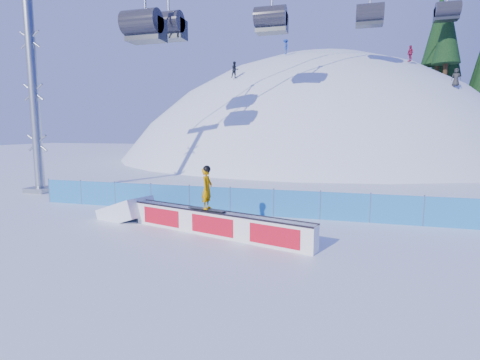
# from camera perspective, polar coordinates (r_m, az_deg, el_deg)

# --- Properties ---
(ground) EXTENTS (160.00, 160.00, 0.00)m
(ground) POSITION_cam_1_polar(r_m,az_deg,el_deg) (12.65, -3.36, -9.77)
(ground) COLOR white
(ground) RESTS_ON ground
(snow_hill) EXTENTS (64.00, 64.00, 64.00)m
(snow_hill) POSITION_cam_1_polar(r_m,az_deg,el_deg) (57.78, 11.26, -14.67)
(snow_hill) COLOR white
(snow_hill) RESTS_ON ground
(safety_fence) EXTENTS (22.05, 0.05, 1.30)m
(safety_fence) POSITION_cam_1_polar(r_m,az_deg,el_deg) (16.68, 1.78, -3.35)
(safety_fence) COLOR #2273B8
(safety_fence) RESTS_ON ground
(rail_box) EXTENTS (7.43, 2.66, 0.91)m
(rail_box) POSITION_cam_1_polar(r_m,az_deg,el_deg) (13.54, -3.68, -6.62)
(rail_box) COLOR white
(rail_box) RESTS_ON ground
(snow_ramp) EXTENTS (2.59, 2.01, 1.42)m
(snow_ramp) POSITION_cam_1_polar(r_m,az_deg,el_deg) (16.81, -16.88, -5.69)
(snow_ramp) COLOR white
(snow_ramp) RESTS_ON ground
(snowboarder) EXTENTS (1.56, 0.71, 1.61)m
(snowboarder) POSITION_cam_1_polar(r_m,az_deg,el_deg) (13.52, -5.05, -1.23)
(snowboarder) COLOR black
(snowboarder) RESTS_ON rail_box
(distant_skiers) EXTENTS (22.04, 6.67, 6.09)m
(distant_skiers) POSITION_cam_1_polar(r_m,az_deg,el_deg) (42.27, 13.59, 17.39)
(distant_skiers) COLOR black
(distant_skiers) RESTS_ON ground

